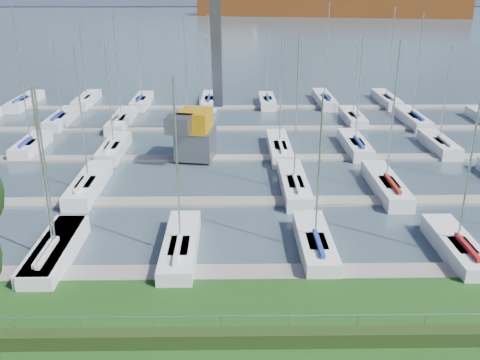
{
  "coord_description": "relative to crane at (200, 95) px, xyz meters",
  "views": [
    {
      "loc": [
        -0.46,
        -19.67,
        15.04
      ],
      "look_at": [
        0.0,
        12.0,
        3.0
      ],
      "focal_mm": 40.0,
      "sensor_mm": 36.0,
      "label": 1
    }
  ],
  "objects": [
    {
      "name": "fence",
      "position": [
        3.29,
        -27.16,
        -4.13
      ],
      "size": [
        80.0,
        0.04,
        0.04
      ],
      "primitive_type": "cylinder",
      "rotation": [
        0.0,
        1.57,
        0.0
      ],
      "color": "#93959B",
      "rests_on": "grass"
    },
    {
      "name": "crane",
      "position": [
        0.0,
        0.0,
        0.0
      ],
      "size": [
        4.69,
        13.36,
        22.35
      ],
      "rotation": [
        0.0,
        0.0,
        -0.17
      ],
      "color": "slate",
      "rests_on": "water"
    },
    {
      "name": "cargo_ship_mid",
      "position": [
        39.65,
        188.33,
        -1.88
      ],
      "size": [
        111.83,
        38.88,
        21.5
      ],
      "rotation": [
        0.0,
        0.0,
        -0.19
      ],
      "color": "brown",
      "rests_on": "water"
    },
    {
      "name": "hedge",
      "position": [
        3.29,
        -27.56,
        -4.98
      ],
      "size": [
        80.0,
        0.7,
        0.7
      ],
      "primitive_type": "cube",
      "color": "#223613",
      "rests_on": "grass"
    },
    {
      "name": "docks",
      "position": [
        3.29,
        -1.16,
        -5.55
      ],
      "size": [
        90.0,
        41.6,
        0.25
      ],
      "color": "gray",
      "rests_on": "water"
    },
    {
      "name": "water",
      "position": [
        3.29,
        232.84,
        -5.73
      ],
      "size": [
        800.0,
        540.0,
        0.2
      ],
      "primitive_type": "cube",
      "color": "#3C4D58"
    },
    {
      "name": "sailboat_fleet",
      "position": [
        0.77,
        1.17,
        0.04
      ],
      "size": [
        75.67,
        50.01,
        13.3
      ],
      "color": "silver",
      "rests_on": "water"
    }
  ]
}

